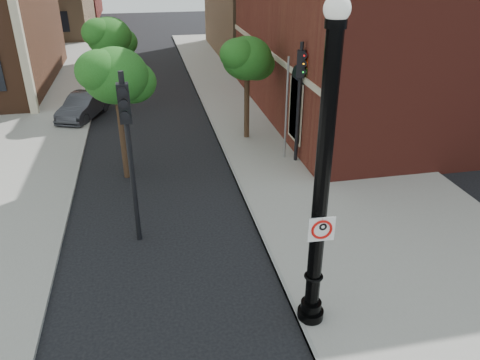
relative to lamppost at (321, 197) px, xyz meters
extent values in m
plane|color=black|center=(-2.32, 0.70, -3.42)|extent=(120.00, 120.00, 0.00)
cube|color=gray|center=(3.68, 10.70, -3.36)|extent=(8.00, 60.00, 0.12)
cube|color=gray|center=(-11.32, 18.70, -3.36)|extent=(10.00, 50.00, 0.12)
cube|color=gray|center=(-0.27, 10.70, -3.35)|extent=(0.10, 60.00, 0.14)
cube|color=black|center=(2.64, 9.70, -1.42)|extent=(0.08, 1.40, 2.40)
cube|color=beige|center=(2.65, 14.70, 0.08)|extent=(0.06, 16.00, 0.25)
cylinder|color=black|center=(0.00, 0.00, -3.25)|extent=(0.63, 0.63, 0.34)
cylinder|color=black|center=(0.00, 0.00, -2.97)|extent=(0.49, 0.49, 0.28)
cylinder|color=black|center=(0.00, 0.00, 0.16)|extent=(0.34, 0.34, 6.49)
torus|color=black|center=(0.00, 0.00, -2.08)|extent=(0.45, 0.45, 0.07)
cylinder|color=black|center=(0.00, 0.00, 3.49)|extent=(0.40, 0.40, 0.17)
sphere|color=silver|center=(0.00, 0.00, 3.74)|extent=(0.49, 0.49, 0.49)
cube|color=white|center=(0.01, -0.19, -0.69)|extent=(0.59, 0.05, 0.59)
cube|color=black|center=(0.01, -0.19, -0.42)|extent=(0.59, 0.03, 0.05)
cube|color=black|center=(0.01, -0.19, -0.96)|extent=(0.59, 0.03, 0.05)
cube|color=black|center=(-0.26, -0.17, -0.69)|extent=(0.05, 0.01, 0.59)
cube|color=black|center=(0.28, -0.20, -0.69)|extent=(0.05, 0.01, 0.59)
torus|color=red|center=(0.01, -0.19, -0.69)|extent=(0.47, 0.08, 0.47)
cube|color=red|center=(0.01, -0.19, -0.69)|extent=(0.33, 0.02, 0.33)
cube|color=black|center=(-0.04, -0.18, -0.69)|extent=(0.05, 0.01, 0.27)
torus|color=black|center=(0.03, -0.19, -0.62)|extent=(0.18, 0.06, 0.18)
cylinder|color=black|center=(0.01, -0.19, -0.42)|extent=(0.03, 0.02, 0.03)
imported|color=#303035|center=(-6.66, 16.67, -2.77)|extent=(2.67, 4.17, 1.30)
cylinder|color=black|center=(-4.00, 4.43, -0.81)|extent=(0.15, 0.15, 5.22)
cube|color=black|center=(-4.00, 4.43, 0.93)|extent=(0.33, 0.31, 1.09)
sphere|color=#E50505|center=(-4.00, 4.26, 1.31)|extent=(0.20, 0.20, 0.20)
sphere|color=#FF8C00|center=(-4.00, 4.26, 0.99)|extent=(0.20, 0.20, 0.20)
sphere|color=#00E519|center=(-4.00, 4.26, 0.66)|extent=(0.20, 0.20, 0.20)
cylinder|color=black|center=(2.48, 8.95, -0.95)|extent=(0.14, 0.14, 4.94)
cube|color=black|center=(2.48, 8.95, 0.70)|extent=(0.39, 0.38, 1.03)
sphere|color=#E50505|center=(2.54, 8.79, 1.06)|extent=(0.19, 0.19, 0.19)
sphere|color=#FF8C00|center=(2.54, 8.79, 0.75)|extent=(0.19, 0.19, 0.19)
sphere|color=#00E519|center=(2.54, 8.79, 0.44)|extent=(0.19, 0.19, 0.19)
cylinder|color=#999999|center=(2.11, 9.33, -1.25)|extent=(0.09, 0.09, 4.34)
cylinder|color=#362515|center=(-4.41, 9.00, -1.55)|extent=(0.24, 0.24, 3.74)
ellipsoid|color=#205215|center=(-4.41, 9.00, 0.59)|extent=(2.35, 2.35, 2.00)
ellipsoid|color=#205215|center=(-3.87, 9.42, 0.22)|extent=(1.82, 1.82, 1.54)
ellipsoid|color=#205215|center=(-4.89, 8.67, 0.86)|extent=(1.71, 1.71, 1.45)
cylinder|color=#362515|center=(-5.01, 17.61, -1.57)|extent=(0.24, 0.24, 3.69)
ellipsoid|color=#205215|center=(-5.01, 17.61, 0.53)|extent=(2.32, 2.32, 1.97)
ellipsoid|color=#205215|center=(-4.48, 18.03, 0.17)|extent=(1.79, 1.79, 1.52)
ellipsoid|color=#205215|center=(-5.48, 17.29, 0.80)|extent=(1.69, 1.69, 1.43)
cylinder|color=#362515|center=(1.05, 11.98, -1.66)|extent=(0.24, 0.24, 3.51)
ellipsoid|color=#205215|center=(1.05, 11.98, 0.34)|extent=(2.21, 2.21, 1.88)
ellipsoid|color=#205215|center=(1.56, 12.39, -0.01)|extent=(1.71, 1.71, 1.45)
ellipsoid|color=#205215|center=(0.60, 11.68, 0.59)|extent=(1.60, 1.60, 1.36)
camera|label=1|loc=(-3.40, -8.09, 4.71)|focal=35.00mm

